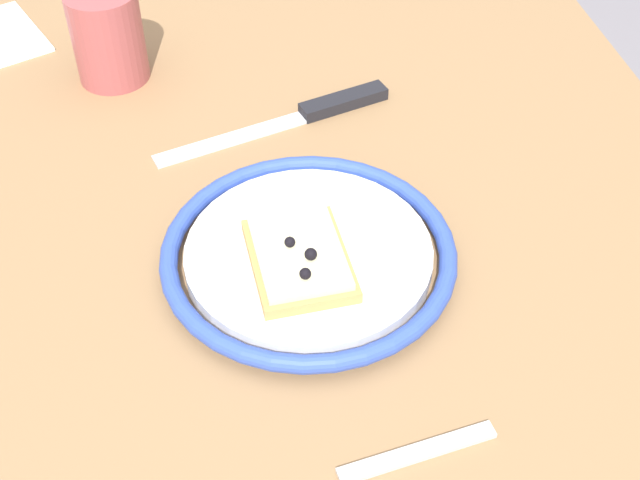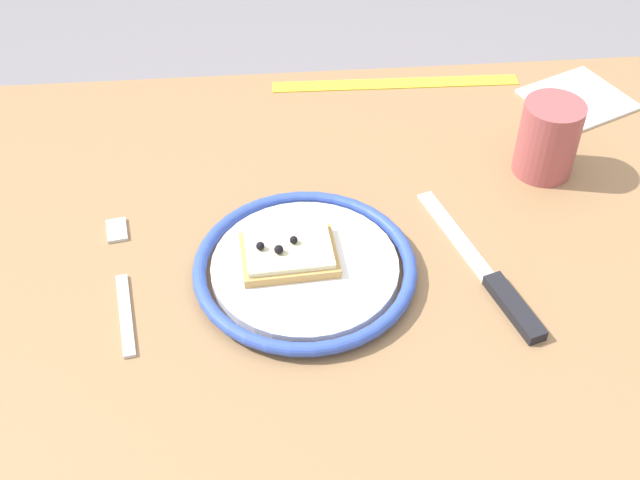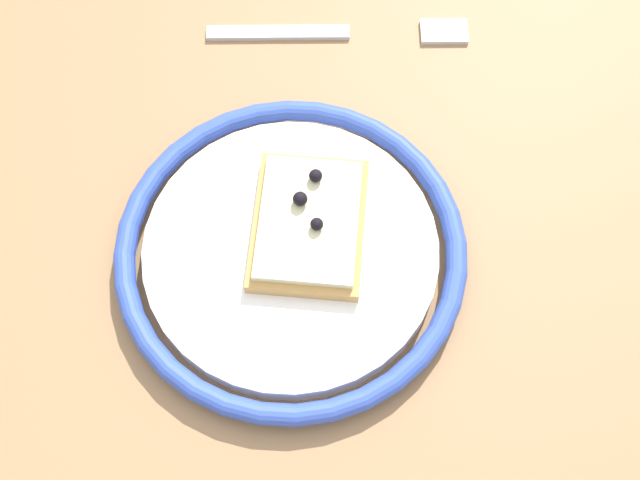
{
  "view_description": "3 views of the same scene",
  "coord_description": "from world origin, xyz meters",
  "px_view_note": "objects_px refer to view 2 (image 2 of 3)",
  "views": [
    {
      "loc": [
        -0.5,
        0.06,
        1.26
      ],
      "look_at": [
        -0.05,
        -0.02,
        0.81
      ],
      "focal_mm": 47.43,
      "sensor_mm": 36.0,
      "label": 1
    },
    {
      "loc": [
        -0.07,
        -0.6,
        1.39
      ],
      "look_at": [
        -0.02,
        0.02,
        0.8
      ],
      "focal_mm": 45.14,
      "sensor_mm": 36.0,
      "label": 2
    },
    {
      "loc": [
        0.19,
        0.04,
        1.3
      ],
      "look_at": [
        -0.05,
        0.01,
        0.79
      ],
      "focal_mm": 47.43,
      "sensor_mm": 36.0,
      "label": 3
    }
  ],
  "objects_px": {
    "dining_table": "(338,332)",
    "fork": "(122,281)",
    "napkin": "(578,99)",
    "plate": "(305,268)",
    "cup": "(548,138)",
    "knife": "(497,286)",
    "pizza_slice_near": "(289,253)",
    "measuring_tape": "(396,84)"
  },
  "relations": [
    {
      "from": "napkin",
      "to": "fork",
      "type": "bearing_deg",
      "value": -153.7
    },
    {
      "from": "pizza_slice_near",
      "to": "fork",
      "type": "distance_m",
      "value": 0.18
    },
    {
      "from": "dining_table",
      "to": "plate",
      "type": "height_order",
      "value": "plate"
    },
    {
      "from": "cup",
      "to": "measuring_tape",
      "type": "distance_m",
      "value": 0.25
    },
    {
      "from": "fork",
      "to": "measuring_tape",
      "type": "distance_m",
      "value": 0.49
    },
    {
      "from": "plate",
      "to": "pizza_slice_near",
      "type": "bearing_deg",
      "value": 147.74
    },
    {
      "from": "pizza_slice_near",
      "to": "napkin",
      "type": "xyz_separation_m",
      "value": [
        0.41,
        0.28,
        -0.02
      ]
    },
    {
      "from": "pizza_slice_near",
      "to": "napkin",
      "type": "height_order",
      "value": "pizza_slice_near"
    },
    {
      "from": "fork",
      "to": "cup",
      "type": "bearing_deg",
      "value": 16.65
    },
    {
      "from": "dining_table",
      "to": "pizza_slice_near",
      "type": "xyz_separation_m",
      "value": [
        -0.05,
        0.0,
        0.13
      ]
    },
    {
      "from": "knife",
      "to": "cup",
      "type": "bearing_deg",
      "value": 61.76
    },
    {
      "from": "plate",
      "to": "fork",
      "type": "relative_size",
      "value": 1.17
    },
    {
      "from": "pizza_slice_near",
      "to": "measuring_tape",
      "type": "distance_m",
      "value": 0.38
    },
    {
      "from": "knife",
      "to": "fork",
      "type": "relative_size",
      "value": 1.17
    },
    {
      "from": "plate",
      "to": "fork",
      "type": "distance_m",
      "value": 0.19
    },
    {
      "from": "plate",
      "to": "napkin",
      "type": "relative_size",
      "value": 1.93
    },
    {
      "from": "fork",
      "to": "pizza_slice_near",
      "type": "bearing_deg",
      "value": 1.51
    },
    {
      "from": "pizza_slice_near",
      "to": "knife",
      "type": "distance_m",
      "value": 0.22
    },
    {
      "from": "dining_table",
      "to": "measuring_tape",
      "type": "height_order",
      "value": "measuring_tape"
    },
    {
      "from": "measuring_tape",
      "to": "napkin",
      "type": "height_order",
      "value": "napkin"
    },
    {
      "from": "dining_table",
      "to": "pizza_slice_near",
      "type": "height_order",
      "value": "pizza_slice_near"
    },
    {
      "from": "plate",
      "to": "knife",
      "type": "bearing_deg",
      "value": -10.79
    },
    {
      "from": "knife",
      "to": "napkin",
      "type": "relative_size",
      "value": 1.92
    },
    {
      "from": "measuring_tape",
      "to": "fork",
      "type": "bearing_deg",
      "value": -133.1
    },
    {
      "from": "fork",
      "to": "napkin",
      "type": "bearing_deg",
      "value": 26.3
    },
    {
      "from": "fork",
      "to": "napkin",
      "type": "height_order",
      "value": "same"
    },
    {
      "from": "plate",
      "to": "measuring_tape",
      "type": "height_order",
      "value": "plate"
    },
    {
      "from": "plate",
      "to": "knife",
      "type": "height_order",
      "value": "plate"
    },
    {
      "from": "pizza_slice_near",
      "to": "measuring_tape",
      "type": "height_order",
      "value": "pizza_slice_near"
    },
    {
      "from": "plate",
      "to": "fork",
      "type": "bearing_deg",
      "value": 178.32
    },
    {
      "from": "cup",
      "to": "fork",
      "type": "bearing_deg",
      "value": -163.35
    },
    {
      "from": "dining_table",
      "to": "napkin",
      "type": "distance_m",
      "value": 0.47
    },
    {
      "from": "plate",
      "to": "napkin",
      "type": "xyz_separation_m",
      "value": [
        0.39,
        0.29,
        -0.01
      ]
    },
    {
      "from": "dining_table",
      "to": "plate",
      "type": "xyz_separation_m",
      "value": [
        -0.04,
        -0.01,
        0.12
      ]
    },
    {
      "from": "measuring_tape",
      "to": "cup",
      "type": "bearing_deg",
      "value": -52.38
    },
    {
      "from": "plate",
      "to": "napkin",
      "type": "bearing_deg",
      "value": 36.92
    },
    {
      "from": "knife",
      "to": "measuring_tape",
      "type": "distance_m",
      "value": 0.39
    },
    {
      "from": "plate",
      "to": "measuring_tape",
      "type": "distance_m",
      "value": 0.39
    },
    {
      "from": "dining_table",
      "to": "fork",
      "type": "xyz_separation_m",
      "value": [
        -0.23,
        -0.0,
        0.11
      ]
    },
    {
      "from": "napkin",
      "to": "plate",
      "type": "bearing_deg",
      "value": -143.08
    },
    {
      "from": "plate",
      "to": "cup",
      "type": "height_order",
      "value": "cup"
    },
    {
      "from": "knife",
      "to": "napkin",
      "type": "xyz_separation_m",
      "value": [
        0.19,
        0.33,
        -0.0
      ]
    }
  ]
}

